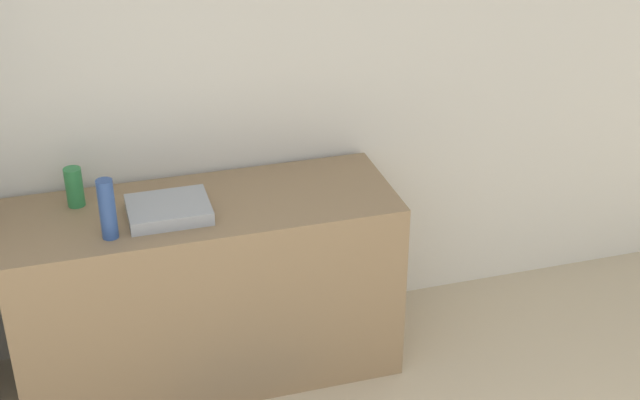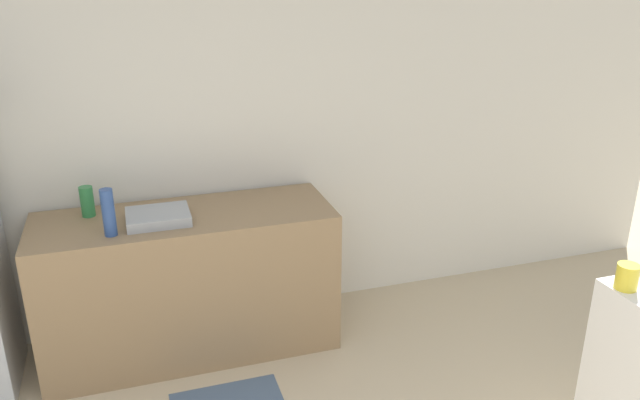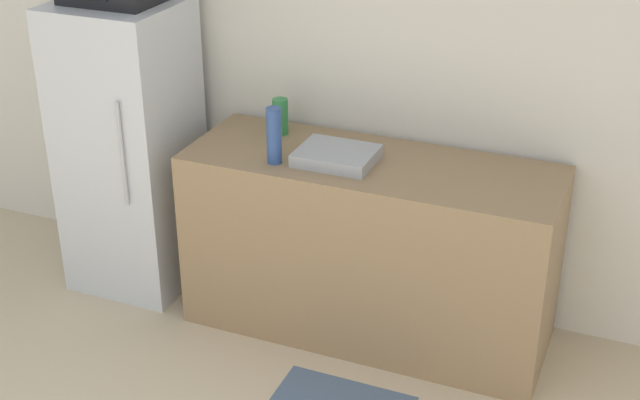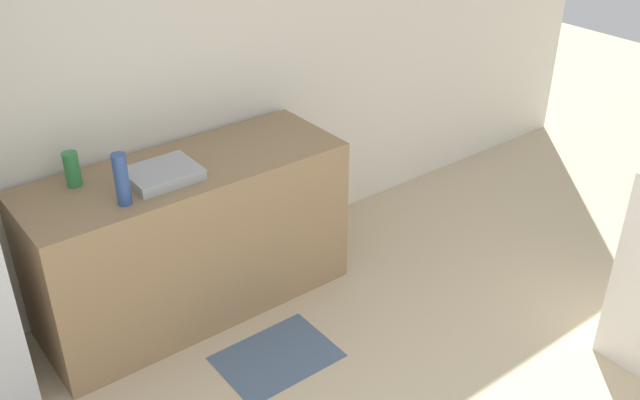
{
  "view_description": "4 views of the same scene",
  "coord_description": "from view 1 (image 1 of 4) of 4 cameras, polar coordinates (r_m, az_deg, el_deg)",
  "views": [
    {
      "loc": [
        -0.29,
        -0.9,
        2.84
      ],
      "look_at": [
        0.61,
        2.12,
        1.16
      ],
      "focal_mm": 50.0,
      "sensor_mm": 36.0,
      "label": 1
    },
    {
      "loc": [
        -0.08,
        -0.88,
        2.34
      ],
      "look_at": [
        0.8,
        1.84,
        1.24
      ],
      "focal_mm": 35.0,
      "sensor_mm": 36.0,
      "label": 2
    },
    {
      "loc": [
        1.44,
        -0.95,
        2.61
      ],
      "look_at": [
        0.3,
        1.8,
        1.14
      ],
      "focal_mm": 50.0,
      "sensor_mm": 36.0,
      "label": 3
    },
    {
      "loc": [
        -1.3,
        -0.49,
        2.68
      ],
      "look_at": [
        0.42,
        1.75,
        1.05
      ],
      "focal_mm": 40.0,
      "sensor_mm": 36.0,
      "label": 4
    }
  ],
  "objects": [
    {
      "name": "wall_back",
      "position": [
        4.24,
        -11.5,
        6.2
      ],
      "size": [
        8.0,
        0.06,
        2.6
      ],
      "primitive_type": "cube",
      "color": "silver",
      "rests_on": "ground_plane"
    },
    {
      "name": "counter",
      "position": [
        4.31,
        -7.23,
        -5.7
      ],
      "size": [
        1.78,
        0.64,
        0.92
      ],
      "primitive_type": "cube",
      "color": "#937551",
      "rests_on": "ground_plane"
    },
    {
      "name": "sink_basin",
      "position": [
        3.99,
        -9.66,
        -0.61
      ],
      "size": [
        0.36,
        0.29,
        0.06
      ],
      "primitive_type": "cube",
      "color": "#9EA3A8",
      "rests_on": "counter"
    },
    {
      "name": "bottle_tall",
      "position": [
        3.82,
        -13.45,
        -0.57
      ],
      "size": [
        0.07,
        0.07,
        0.27
      ],
      "primitive_type": "cylinder",
      "color": "#2D4C8C",
      "rests_on": "counter"
    },
    {
      "name": "bottle_short",
      "position": [
        4.14,
        -15.45,
        0.8
      ],
      "size": [
        0.08,
        0.08,
        0.18
      ],
      "primitive_type": "cylinder",
      "color": "#2D7F42",
      "rests_on": "counter"
    }
  ]
}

